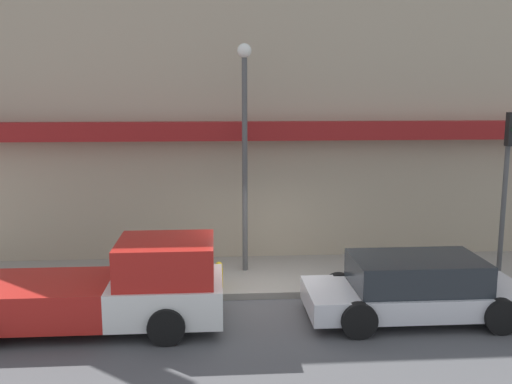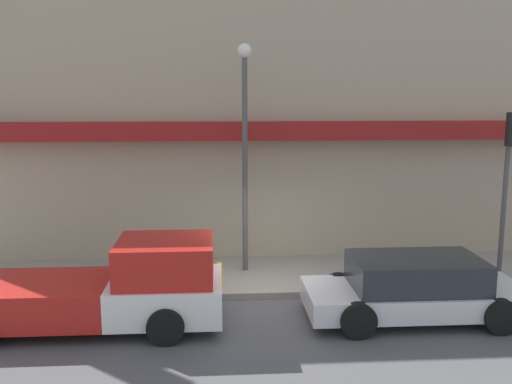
% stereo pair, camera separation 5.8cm
% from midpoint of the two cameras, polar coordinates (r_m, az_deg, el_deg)
% --- Properties ---
extents(ground_plane, '(80.00, 80.00, 0.00)m').
position_cam_midpoint_polar(ground_plane, '(13.65, 1.22, -10.69)').
color(ground_plane, '#4C4C4F').
extents(sidewalk, '(36.00, 3.09, 0.16)m').
position_cam_midpoint_polar(sidewalk, '(15.08, 0.70, -8.36)').
color(sidewalk, gray).
rests_on(sidewalk, ground).
extents(building, '(19.80, 3.80, 9.14)m').
position_cam_midpoint_polar(building, '(17.35, -0.12, 7.99)').
color(building, tan).
rests_on(building, ground).
extents(pickup_truck, '(5.74, 2.16, 1.83)m').
position_cam_midpoint_polar(pickup_truck, '(12.30, -14.98, -9.40)').
color(pickup_truck, white).
rests_on(pickup_truck, ground).
extents(parked_car, '(4.70, 2.09, 1.35)m').
position_cam_midpoint_polar(parked_car, '(12.83, 15.75, -9.24)').
color(parked_car, silver).
rests_on(parked_car, ground).
extents(fire_hydrant, '(0.19, 0.19, 0.63)m').
position_cam_midpoint_polar(fire_hydrant, '(13.91, -3.61, -8.24)').
color(fire_hydrant, yellow).
rests_on(fire_hydrant, sidewalk).
extents(street_lamp, '(0.36, 0.36, 5.86)m').
position_cam_midpoint_polar(street_lamp, '(14.61, -1.01, 5.93)').
color(street_lamp, '#4C4C4C').
rests_on(street_lamp, sidewalk).
extents(traffic_light, '(0.28, 0.42, 4.19)m').
position_cam_midpoint_polar(traffic_light, '(15.07, 24.02, 2.21)').
color(traffic_light, '#4C4C4C').
rests_on(traffic_light, sidewalk).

